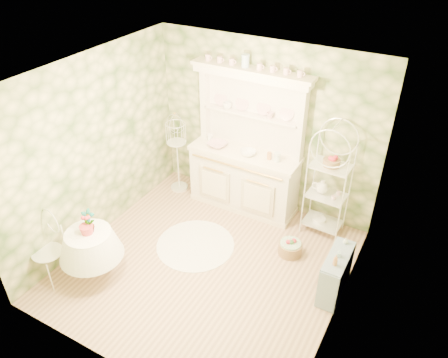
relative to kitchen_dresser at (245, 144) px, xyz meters
The scene contains 22 objects.
floor 1.91m from the kitchen_dresser, 82.50° to the right, with size 3.60×3.60×0.00m, color tan.
ceiling 2.18m from the kitchen_dresser, 82.50° to the right, with size 3.60×3.60×0.00m, color white.
wall_left 2.22m from the kitchen_dresser, 136.47° to the right, with size 3.60×3.60×0.00m, color beige.
wall_right 2.52m from the kitchen_dresser, 37.23° to the right, with size 3.60×3.60×0.00m, color beige.
wall_back 0.40m from the kitchen_dresser, 54.46° to the left, with size 3.60×3.60×0.00m, color beige.
wall_front 3.33m from the kitchen_dresser, 86.55° to the right, with size 3.60×3.60×0.00m, color beige.
kitchen_dresser is the anchor object (origin of this frame).
bakers_rack 1.38m from the kitchen_dresser, ahead, with size 0.55×0.39×1.76m, color white.
side_shelf 2.35m from the kitchen_dresser, 30.97° to the right, with size 0.26×0.69×0.59m, color #8498B1.
round_table 2.72m from the kitchen_dresser, 113.47° to the right, with size 0.64×0.64×0.70m, color white.
cafe_chair 3.17m from the kitchen_dresser, 118.57° to the right, with size 0.43×0.43×0.95m, color white.
birdcage_stand 1.29m from the kitchen_dresser, behind, with size 0.33×0.33×1.41m, color white.
floor_basket 1.70m from the kitchen_dresser, 33.07° to the right, with size 0.30×0.30×0.20m, color #A07B52.
lace_rug 1.70m from the kitchen_dresser, 97.22° to the right, with size 1.15×1.15×0.01m, color white.
bowl_floral 0.47m from the kitchen_dresser, behind, with size 0.29×0.29×0.07m, color white.
bowl_white 0.17m from the kitchen_dresser, 34.98° to the right, with size 0.24×0.24×0.08m, color white.
cup_left 0.63m from the kitchen_dresser, 158.07° to the left, with size 0.13×0.13×0.11m, color white.
cup_right 0.58m from the kitchen_dresser, 27.01° to the left, with size 0.10×0.10×0.10m, color white.
potted_geranium 2.58m from the kitchen_dresser, 113.46° to the right, with size 0.18×0.12×0.34m, color #3F7238.
bottle_amber 2.34m from the kitchen_dresser, 34.85° to the right, with size 0.06×0.06×0.15m, color #BC7C44.
bottle_blue 2.25m from the kitchen_dresser, 31.28° to the right, with size 0.05×0.05×0.10m, color #ABCCDF.
bottle_glass 2.13m from the kitchen_dresser, 24.68° to the right, with size 0.06×0.06×0.08m, color silver.
Camera 1 is at (2.37, -3.77, 4.33)m, focal length 35.00 mm.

